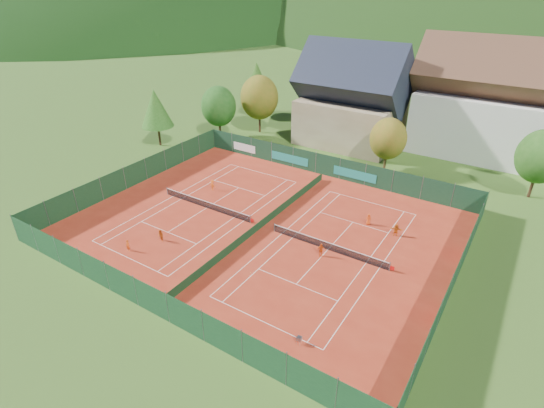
{
  "coord_description": "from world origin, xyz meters",
  "views": [
    {
      "loc": [
        22.4,
        -32.78,
        24.75
      ],
      "look_at": [
        0.0,
        2.0,
        2.0
      ],
      "focal_mm": 28.0,
      "sensor_mm": 36.0,
      "label": 1
    }
  ],
  "objects_px": {
    "player_left_far": "(213,185)",
    "chalet": "(352,102)",
    "player_right_far_a": "(369,219)",
    "player_left_near": "(128,246)",
    "ball_hopper": "(299,338)",
    "player_left_mid": "(161,236)",
    "player_right_near": "(321,250)",
    "hotel_block_a": "(489,106)",
    "player_right_far_b": "(396,230)"
  },
  "relations": [
    {
      "from": "player_left_far",
      "to": "player_right_far_a",
      "type": "distance_m",
      "value": 20.22
    },
    {
      "from": "player_left_mid",
      "to": "player_left_far",
      "type": "relative_size",
      "value": 0.98
    },
    {
      "from": "player_left_near",
      "to": "player_right_far_a",
      "type": "relative_size",
      "value": 0.94
    },
    {
      "from": "player_left_mid",
      "to": "ball_hopper",
      "type": "bearing_deg",
      "value": 2.85
    },
    {
      "from": "ball_hopper",
      "to": "player_left_mid",
      "type": "distance_m",
      "value": 19.49
    },
    {
      "from": "player_left_near",
      "to": "player_left_far",
      "type": "height_order",
      "value": "player_left_far"
    },
    {
      "from": "chalet",
      "to": "player_left_near",
      "type": "xyz_separation_m",
      "value": [
        -5.84,
        -41.01,
        -6.0
      ]
    },
    {
      "from": "hotel_block_a",
      "to": "player_right_far_b",
      "type": "relative_size",
      "value": 15.16
    },
    {
      "from": "player_right_near",
      "to": "player_left_near",
      "type": "bearing_deg",
      "value": 172.08
    },
    {
      "from": "player_left_far",
      "to": "player_right_far_b",
      "type": "height_order",
      "value": "player_right_far_b"
    },
    {
      "from": "ball_hopper",
      "to": "player_right_near",
      "type": "relative_size",
      "value": 0.56
    },
    {
      "from": "player_left_mid",
      "to": "player_right_far_a",
      "type": "distance_m",
      "value": 22.54
    },
    {
      "from": "player_left_near",
      "to": "ball_hopper",
      "type": "bearing_deg",
      "value": -7.68
    },
    {
      "from": "chalet",
      "to": "ball_hopper",
      "type": "distance_m",
      "value": 45.21
    },
    {
      "from": "player_left_mid",
      "to": "player_left_near",
      "type": "bearing_deg",
      "value": -100.63
    },
    {
      "from": "player_right_near",
      "to": "player_right_far_b",
      "type": "xyz_separation_m",
      "value": [
        5.03,
        7.63,
        -0.01
      ]
    },
    {
      "from": "player_left_far",
      "to": "chalet",
      "type": "bearing_deg",
      "value": -100.6
    },
    {
      "from": "player_right_near",
      "to": "hotel_block_a",
      "type": "bearing_deg",
      "value": 39.66
    },
    {
      "from": "chalet",
      "to": "ball_hopper",
      "type": "height_order",
      "value": "chalet"
    },
    {
      "from": "player_left_far",
      "to": "player_right_far_a",
      "type": "bearing_deg",
      "value": -166.69
    },
    {
      "from": "player_left_mid",
      "to": "player_left_far",
      "type": "height_order",
      "value": "player_left_far"
    },
    {
      "from": "hotel_block_a",
      "to": "ball_hopper",
      "type": "height_order",
      "value": "hotel_block_a"
    },
    {
      "from": "hotel_block_a",
      "to": "player_left_near",
      "type": "bearing_deg",
      "value": -117.85
    },
    {
      "from": "player_left_near",
      "to": "player_right_far_a",
      "type": "distance_m",
      "value": 25.69
    },
    {
      "from": "ball_hopper",
      "to": "player_right_far_b",
      "type": "height_order",
      "value": "player_right_far_b"
    },
    {
      "from": "player_right_near",
      "to": "player_right_far_a",
      "type": "relative_size",
      "value": 1.08
    },
    {
      "from": "hotel_block_a",
      "to": "player_left_mid",
      "type": "height_order",
      "value": "hotel_block_a"
    },
    {
      "from": "player_right_far_a",
      "to": "player_left_mid",
      "type": "bearing_deg",
      "value": 25.04
    },
    {
      "from": "player_left_near",
      "to": "player_right_near",
      "type": "height_order",
      "value": "player_right_near"
    },
    {
      "from": "hotel_block_a",
      "to": "player_left_far",
      "type": "xyz_separation_m",
      "value": [
        -26.44,
        -31.89,
        -6.69
      ]
    },
    {
      "from": "hotel_block_a",
      "to": "player_left_near",
      "type": "distance_m",
      "value": 53.6
    },
    {
      "from": "ball_hopper",
      "to": "player_left_near",
      "type": "relative_size",
      "value": 0.64
    },
    {
      "from": "hotel_block_a",
      "to": "player_left_mid",
      "type": "distance_m",
      "value": 50.25
    },
    {
      "from": "player_right_near",
      "to": "player_right_far_a",
      "type": "bearing_deg",
      "value": 40.03
    },
    {
      "from": "hotel_block_a",
      "to": "player_right_far_b",
      "type": "distance_m",
      "value": 30.59
    },
    {
      "from": "ball_hopper",
      "to": "player_right_far_a",
      "type": "relative_size",
      "value": 0.6
    },
    {
      "from": "player_left_mid",
      "to": "player_right_near",
      "type": "distance_m",
      "value": 16.59
    },
    {
      "from": "hotel_block_a",
      "to": "player_left_mid",
      "type": "xyz_separation_m",
      "value": [
        -23.34,
        -43.99,
        -6.7
      ]
    },
    {
      "from": "ball_hopper",
      "to": "player_left_far",
      "type": "xyz_separation_m",
      "value": [
        -22.1,
        16.44,
        0.14
      ]
    },
    {
      "from": "player_left_mid",
      "to": "player_right_near",
      "type": "bearing_deg",
      "value": 39.38
    },
    {
      "from": "player_left_near",
      "to": "player_left_mid",
      "type": "distance_m",
      "value": 3.37
    },
    {
      "from": "player_left_mid",
      "to": "hotel_block_a",
      "type": "bearing_deg",
      "value": 77.77
    },
    {
      "from": "chalet",
      "to": "player_left_mid",
      "type": "distance_m",
      "value": 38.7
    },
    {
      "from": "player_right_far_b",
      "to": "player_left_near",
      "type": "bearing_deg",
      "value": 28.27
    },
    {
      "from": "chalet",
      "to": "player_right_near",
      "type": "relative_size",
      "value": 11.27
    },
    {
      "from": "chalet",
      "to": "player_right_near",
      "type": "bearing_deg",
      "value": -70.88
    },
    {
      "from": "player_left_near",
      "to": "player_right_far_b",
      "type": "height_order",
      "value": "player_right_far_b"
    },
    {
      "from": "player_left_far",
      "to": "player_right_far_a",
      "type": "relative_size",
      "value": 1.04
    },
    {
      "from": "player_left_near",
      "to": "player_left_mid",
      "type": "height_order",
      "value": "player_left_mid"
    },
    {
      "from": "ball_hopper",
      "to": "player_left_far",
      "type": "relative_size",
      "value": 0.57
    }
  ]
}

